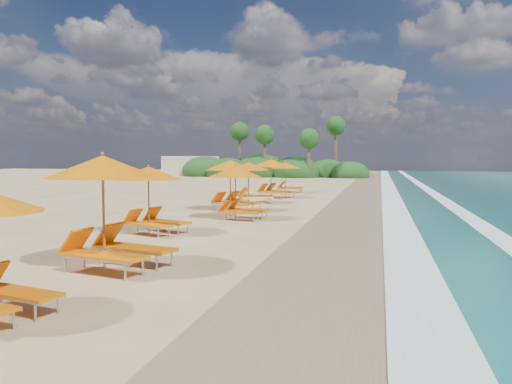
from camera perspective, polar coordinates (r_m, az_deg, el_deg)
The scene contains 12 objects.
ground at distance 19.55m, azimuth -0.00°, elevation -3.51°, with size 160.00×160.00×0.00m, color tan.
wet_sand at distance 18.98m, azimuth 11.81°, elevation -3.81°, with size 4.00×160.00×0.01m, color #8C7B53.
surf_foam at distance 19.06m, azimuth 19.97°, elevation -3.87°, with size 4.00×160.00×0.01m.
station_2 at distance 11.71m, azimuth -16.62°, elevation -1.30°, with size 3.27×3.14×2.69m.
station_3 at distance 16.91m, azimuth -11.98°, elevation -0.32°, with size 2.99×2.94×2.33m.
station_4 at distance 20.38m, azimuth -1.97°, elevation 0.38°, with size 2.68×2.55×2.27m.
station_5 at distance 23.68m, azimuth -2.67°, elevation 1.23°, with size 3.32×3.30×2.52m.
station_6 at distance 27.75m, azimuth -0.52°, elevation 1.47°, with size 3.12×3.11×2.38m.
station_7 at distance 31.43m, azimuth 2.07°, elevation 1.94°, with size 3.27×3.21×2.55m.
station_8 at distance 35.99m, azimuth 3.72°, elevation 1.97°, with size 2.54×2.36×2.30m.
treeline at distance 65.98m, azimuth 1.36°, elevation 2.64°, with size 25.80×8.80×9.74m.
beach_building at distance 71.97m, azimuth -7.61°, elevation 3.04°, with size 7.00×5.00×2.80m, color beige.
Camera 1 is at (4.77, -18.79, 2.56)m, focal length 34.34 mm.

